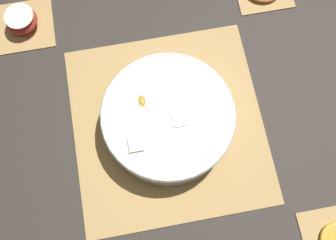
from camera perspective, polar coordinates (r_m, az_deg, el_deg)
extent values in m
plane|color=#2D2823|center=(0.88, 0.00, -0.68)|extent=(6.00, 6.00, 0.00)
cube|color=#A8844C|center=(0.87, 0.00, -0.62)|extent=(0.43, 0.42, 0.01)
cube|color=#4C381E|center=(0.93, -1.83, 8.89)|extent=(0.01, 0.41, 0.00)
cube|color=#4C381E|center=(0.91, -1.24, 5.87)|extent=(0.01, 0.41, 0.00)
cube|color=#4C381E|center=(0.89, -0.63, 2.70)|extent=(0.01, 0.41, 0.00)
cube|color=#4C381E|center=(0.87, 0.00, -0.59)|extent=(0.01, 0.41, 0.00)
cube|color=#4C381E|center=(0.86, 0.65, -3.99)|extent=(0.01, 0.41, 0.00)
cube|color=#4C381E|center=(0.85, 1.33, -7.49)|extent=(0.01, 0.41, 0.00)
cube|color=#4C381E|center=(0.84, 2.03, -11.06)|extent=(0.01, 0.41, 0.00)
cube|color=#A8844C|center=(1.03, -20.05, 12.76)|extent=(0.14, 0.14, 0.01)
cube|color=#4C381E|center=(1.04, -20.18, 13.86)|extent=(0.00, 0.13, 0.00)
cube|color=#4C381E|center=(1.02, -19.99, 11.73)|extent=(0.00, 0.13, 0.00)
cube|color=#4C381E|center=(1.03, 14.09, 16.39)|extent=(0.00, 0.13, 0.00)
cube|color=#4C381E|center=(0.90, 22.59, -13.31)|extent=(0.00, 0.13, 0.00)
cube|color=#4C381E|center=(0.90, 23.09, -14.97)|extent=(0.00, 0.13, 0.00)
cylinder|color=silver|center=(0.83, 0.00, 0.15)|extent=(0.27, 0.27, 0.07)
torus|color=silver|center=(0.81, 0.00, 0.77)|extent=(0.28, 0.28, 0.01)
cylinder|color=#F7EFC6|center=(0.85, 1.37, 2.92)|extent=(0.03, 0.03, 0.01)
cylinder|color=#F7EFC6|center=(0.86, -5.67, 1.48)|extent=(0.03, 0.03, 0.01)
cylinder|color=#F7EFC6|center=(0.84, 6.74, -3.46)|extent=(0.03, 0.03, 0.01)
cylinder|color=#F7EFC6|center=(0.83, -4.67, -0.24)|extent=(0.03, 0.03, 0.01)
cylinder|color=#F7EFC6|center=(0.86, 0.27, 2.17)|extent=(0.03, 0.03, 0.01)
cylinder|color=#F7EFC6|center=(0.83, 4.99, 5.43)|extent=(0.02, 0.02, 0.01)
cylinder|color=#F7EFC6|center=(0.88, 1.26, 5.03)|extent=(0.03, 0.03, 0.01)
cube|color=beige|center=(0.81, 1.66, -0.21)|extent=(0.03, 0.03, 0.03)
cube|color=beige|center=(0.82, -2.72, -2.26)|extent=(0.02, 0.02, 0.02)
cube|color=beige|center=(0.82, 7.70, 0.96)|extent=(0.03, 0.03, 0.03)
cube|color=beige|center=(0.79, -4.63, -3.76)|extent=(0.03, 0.03, 0.03)
cube|color=beige|center=(0.80, -4.23, -1.13)|extent=(0.02, 0.02, 0.02)
cube|color=beige|center=(0.84, -2.79, 4.88)|extent=(0.02, 0.02, 0.02)
ellipsoid|color=orange|center=(0.86, -2.24, 0.49)|extent=(0.04, 0.02, 0.02)
ellipsoid|color=orange|center=(0.81, -3.80, 2.65)|extent=(0.03, 0.02, 0.02)
ellipsoid|color=red|center=(0.85, 5.55, 4.36)|extent=(0.02, 0.01, 0.01)
ellipsoid|color=red|center=(0.86, -6.00, 3.59)|extent=(0.04, 0.02, 0.02)
ellipsoid|color=orange|center=(0.85, -0.80, 7.19)|extent=(0.03, 0.02, 0.01)
ellipsoid|color=orange|center=(0.85, 4.37, 2.88)|extent=(0.03, 0.02, 0.01)
ellipsoid|color=#B72D23|center=(1.01, -20.50, 13.40)|extent=(0.07, 0.07, 0.04)
cylinder|color=beige|center=(1.00, -20.87, 13.93)|extent=(0.07, 0.07, 0.00)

